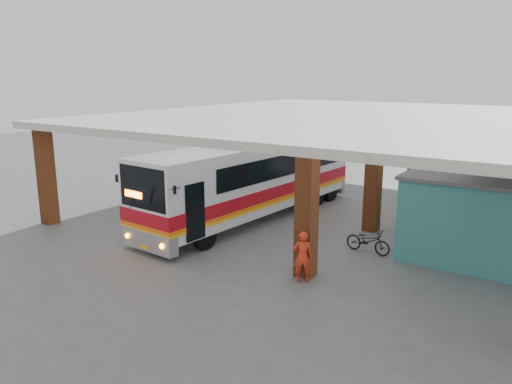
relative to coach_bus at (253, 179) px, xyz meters
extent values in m
plane|color=#515154|center=(2.29, -1.70, -1.88)|extent=(90.00, 90.00, 0.00)
cube|color=brown|center=(5.29, -4.70, 0.30)|extent=(0.60, 0.60, 4.35)
cube|color=brown|center=(5.29, 1.30, 0.30)|extent=(0.60, 0.60, 4.35)
cube|color=brown|center=(5.29, 7.30, 0.30)|extent=(0.60, 0.60, 4.35)
cube|color=brown|center=(-7.21, -5.70, 0.30)|extent=(0.60, 0.60, 4.35)
cube|color=brown|center=(-7.21, 15.30, 0.30)|extent=(0.60, 0.60, 4.35)
cube|color=beige|center=(2.79, 4.80, 2.62)|extent=(21.00, 23.00, 0.30)
cube|color=teal|center=(9.79, 2.30, -0.38)|extent=(5.00, 8.00, 3.00)
cube|color=#4D4D4D|center=(9.79, 2.30, 1.17)|extent=(5.20, 8.20, 0.12)
cube|color=#133631|center=(7.27, 0.80, -0.83)|extent=(0.08, 0.95, 2.10)
cube|color=black|center=(7.27, 3.80, -0.08)|extent=(0.08, 1.20, 1.00)
cube|color=black|center=(7.24, 3.80, -0.08)|extent=(0.04, 1.30, 1.10)
cube|color=silver|center=(0.00, 0.04, 0.16)|extent=(3.64, 13.03, 3.00)
cube|color=silver|center=(-0.08, -1.03, 1.77)|extent=(1.52, 3.30, 0.27)
cube|color=gray|center=(-0.47, -6.19, -1.29)|extent=(2.72, 0.63, 0.75)
cube|color=#A70B17|center=(0.00, 0.04, -0.43)|extent=(3.68, 13.03, 0.54)
cube|color=orange|center=(0.00, 0.04, -0.77)|extent=(3.68, 13.03, 0.14)
cube|color=#EEA914|center=(0.00, 0.04, -0.89)|extent=(3.68, 13.03, 0.11)
cube|color=black|center=(-0.48, -6.34, 0.72)|extent=(2.43, 0.28, 1.55)
cube|color=black|center=(-1.28, 0.99, 0.70)|extent=(0.77, 9.63, 0.96)
cube|color=black|center=(1.41, 0.79, 0.70)|extent=(0.77, 9.63, 0.96)
cube|color=#FF5905|center=(-0.96, -6.36, 0.43)|extent=(0.91, 0.12, 0.24)
sphere|color=orange|center=(-1.44, -6.34, -1.26)|extent=(0.19, 0.19, 0.19)
sphere|color=orange|center=(0.48, -6.48, -1.26)|extent=(0.19, 0.19, 0.19)
cube|color=#EEA914|center=(-0.48, -6.42, -1.50)|extent=(0.48, 0.07, 0.13)
cylinder|color=black|center=(-1.49, -4.37, -1.34)|extent=(0.42, 1.09, 1.07)
cylinder|color=black|center=(0.82, -4.54, -1.34)|extent=(0.42, 1.09, 1.07)
cylinder|color=black|center=(-0.87, 3.86, -1.34)|extent=(0.42, 1.09, 1.07)
cylinder|color=black|center=(1.44, 3.69, -1.34)|extent=(0.42, 1.09, 1.07)
cylinder|color=black|center=(-0.77, 5.25, -1.34)|extent=(0.42, 1.09, 1.07)
cylinder|color=black|center=(1.55, 5.08, -1.34)|extent=(0.42, 1.09, 1.07)
imported|color=black|center=(6.21, -1.44, -1.41)|extent=(1.82, 0.77, 0.93)
imported|color=red|center=(5.44, -5.19, -1.02)|extent=(0.74, 0.67, 1.70)
cube|color=#AF121A|center=(6.65, 6.73, -1.65)|extent=(0.52, 0.52, 0.06)
cube|color=#AF121A|center=(6.81, 6.67, -1.39)|extent=(0.18, 0.40, 0.58)
cylinder|color=black|center=(6.44, 6.63, -1.78)|extent=(0.03, 0.03, 0.19)
cylinder|color=black|center=(6.75, 6.52, -1.78)|extent=(0.03, 0.03, 0.19)
cylinder|color=black|center=(6.54, 6.94, -1.78)|extent=(0.03, 0.03, 0.19)
cylinder|color=black|center=(6.86, 6.83, -1.78)|extent=(0.03, 0.03, 0.19)
camera|label=1|loc=(12.55, -18.61, 4.68)|focal=35.00mm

